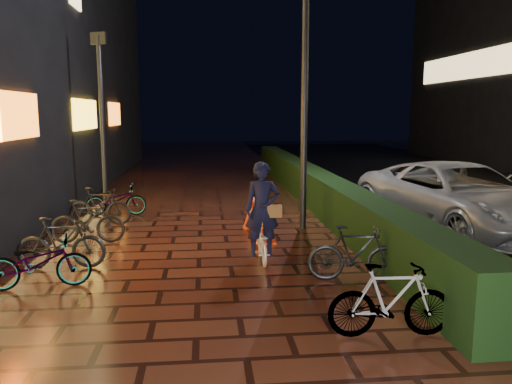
{
  "coord_description": "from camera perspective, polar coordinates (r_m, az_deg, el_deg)",
  "views": [
    {
      "loc": [
        0.14,
        -6.73,
        2.66
      ],
      "look_at": [
        1.14,
        2.98,
        1.1
      ],
      "focal_mm": 35.0,
      "sensor_mm": 36.0,
      "label": 1
    }
  ],
  "objects": [
    {
      "name": "traffic_barrier",
      "position": [
        10.91,
        0.3,
        -3.06
      ],
      "size": [
        0.59,
        1.83,
        0.74
      ],
      "color": "red",
      "rests_on": "ground"
    },
    {
      "name": "lamp_post_hedge",
      "position": [
        11.4,
        5.58,
        11.56
      ],
      "size": [
        0.55,
        0.22,
        5.75
      ],
      "color": "black",
      "rests_on": "ground"
    },
    {
      "name": "parked_bikes_hedge",
      "position": [
        7.17,
        12.95,
        -9.08
      ],
      "size": [
        1.72,
        2.57,
        0.9
      ],
      "color": "black",
      "rests_on": "ground"
    },
    {
      "name": "lamp_post_sf",
      "position": [
        14.28,
        -17.2,
        8.51
      ],
      "size": [
        0.44,
        0.25,
        4.76
      ],
      "color": "black",
      "rests_on": "ground"
    },
    {
      "name": "ground",
      "position": [
        7.23,
        -6.71,
        -12.55
      ],
      "size": [
        80.0,
        80.0,
        0.0
      ],
      "primitive_type": "plane",
      "color": "#381911",
      "rests_on": "ground"
    },
    {
      "name": "van",
      "position": [
        12.15,
        22.16,
        -0.54
      ],
      "size": [
        3.47,
        5.87,
        1.53
      ],
      "primitive_type": "imported",
      "rotation": [
        0.0,
        0.0,
        0.18
      ],
      "color": "#A2A2A6",
      "rests_on": "ground"
    },
    {
      "name": "cart_assembly",
      "position": [
        10.91,
        10.51,
        -2.65
      ],
      "size": [
        0.5,
        0.52,
        0.92
      ],
      "color": "black",
      "rests_on": "ground"
    },
    {
      "name": "hedge",
      "position": [
        15.22,
        6.2,
        0.86
      ],
      "size": [
        0.7,
        20.0,
        1.0
      ],
      "primitive_type": "cube",
      "color": "black",
      "rests_on": "ground"
    },
    {
      "name": "parked_bikes_storefront",
      "position": [
        10.83,
        -18.88,
        -3.29
      ],
      "size": [
        1.82,
        6.15,
        0.9
      ],
      "color": "black",
      "rests_on": "ground"
    },
    {
      "name": "cyclist",
      "position": [
        8.94,
        0.71,
        -3.78
      ],
      "size": [
        0.65,
        1.27,
        1.81
      ],
      "color": "white",
      "rests_on": "ground"
    }
  ]
}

